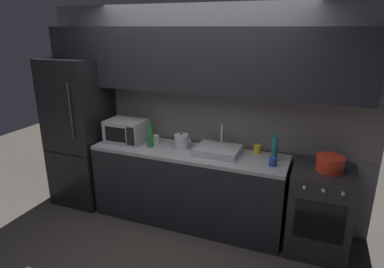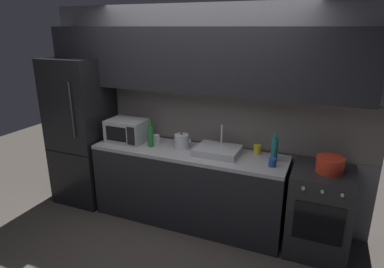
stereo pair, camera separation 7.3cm
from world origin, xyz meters
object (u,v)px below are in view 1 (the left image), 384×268
Objects in this scene: wine_bottle_green at (150,136)px; mug_yellow at (257,149)px; refrigerator at (81,132)px; microwave at (126,131)px; oven_range at (319,210)px; cooking_pot at (330,164)px; kettle at (181,141)px; wine_bottle_teal at (275,149)px; mug_blue at (273,162)px; mug_clear at (156,139)px.

wine_bottle_green is 3.17× the size of mug_yellow.
refrigerator is 4.11× the size of microwave.
mug_yellow reaches higher than oven_range.
mug_yellow is 0.78m from cooking_pot.
kettle is (1.41, 0.04, 0.04)m from refrigerator.
refrigerator reaches higher than wine_bottle_teal.
mug_yellow reaches higher than mug_blue.
kettle is at bearing 178.36° from oven_range.
oven_range is 0.70m from mug_blue.
wine_bottle_teal is 3.11× the size of mug_yellow.
cooking_pot is at bearing 0.00° from refrigerator.
refrigerator is 5.89× the size of wine_bottle_teal.
cooking_pot is at bearing -0.45° from microwave.
wine_bottle_green is 1.23× the size of cooking_pot.
mug_yellow is at bearing 127.08° from mug_blue.
refrigerator is 2.47m from mug_blue.
kettle reaches higher than mug_clear.
mug_clear reaches higher than oven_range.
cooking_pot is (0.54, 0.08, 0.03)m from mug_blue.
wine_bottle_green is at bearing -175.57° from wine_bottle_teal.
wine_bottle_teal is at bearing 1.44° from refrigerator.
microwave is 5.40× the size of mug_blue.
microwave reaches higher than mug_blue.
wine_bottle_green reaches higher than cooking_pot.
wine_bottle_teal is at bearing 172.88° from oven_range.
mug_yellow is 0.36m from mug_blue.
wine_bottle_green is at bearing -10.12° from microwave.
refrigerator is 9.35× the size of kettle.
mug_blue is at bearing -1.23° from wine_bottle_green.
oven_range is (2.97, -0.00, -0.49)m from refrigerator.
mug_blue is at bearing -171.72° from cooking_pot.
refrigerator is 2.46m from wine_bottle_teal.
microwave is 1.78m from wine_bottle_teal.
kettle is 1.96× the size of mug_yellow.
kettle is 0.63× the size of wine_bottle_teal.
wine_bottle_green is 1.24m from mug_yellow.
refrigerator is 22.18× the size of mug_blue.
refrigerator is at bearing -180.00° from cooking_pot.
wine_bottle_green is (1.05, -0.05, 0.09)m from refrigerator.
refrigerator reaches higher than mug_blue.
wine_bottle_green is 1.42m from wine_bottle_teal.
oven_range is 10.56× the size of mug_blue.
wine_bottle_teal is (-0.51, 0.06, 0.58)m from oven_range.
refrigerator reaches higher than mug_yellow.
kettle is (-1.56, 0.04, 0.53)m from oven_range.
microwave is 1.43× the size of wine_bottle_teal.
mug_clear is at bearing 177.56° from oven_range.
microwave is 1.73× the size of cooking_pot.
oven_range is at bearing -0.49° from microwave.
mug_yellow is 0.39× the size of cooking_pot.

